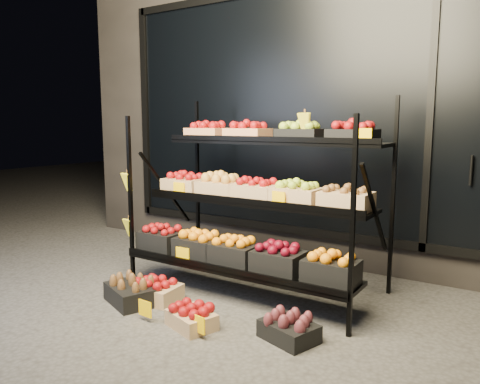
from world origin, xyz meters
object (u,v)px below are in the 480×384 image
Objects in this scene: floor_crate_midright at (191,316)px; display_rack at (252,200)px; floor_crate_left at (155,290)px; floor_crate_midleft at (132,291)px.

display_rack is at bearing 111.82° from floor_crate_midright.
floor_crate_midright is at bearing -86.69° from display_rack.
display_rack is 1.09m from floor_crate_left.
floor_crate_midright is at bearing 13.41° from floor_crate_midleft.
floor_crate_midleft is (-0.12, -0.14, 0.01)m from floor_crate_left.
display_rack reaches higher than floor_crate_left.
floor_crate_midleft is 0.70m from floor_crate_midright.
floor_crate_left is (-0.52, -0.65, -0.69)m from display_rack.
floor_crate_left is 0.62m from floor_crate_midright.
floor_crate_midleft reaches higher than floor_crate_midright.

